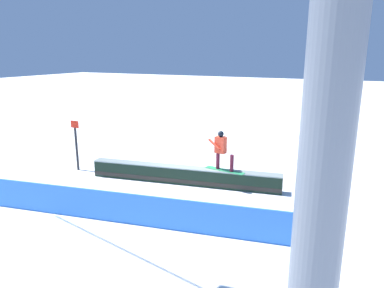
% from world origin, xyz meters
% --- Properties ---
extents(ground_plane, '(120.00, 120.00, 0.00)m').
position_xyz_m(ground_plane, '(0.00, 0.00, 0.00)').
color(ground_plane, white).
extents(grind_box, '(7.44, 1.77, 0.68)m').
position_xyz_m(grind_box, '(0.00, 0.00, 0.31)').
color(grind_box, black).
rests_on(grind_box, ground_plane).
extents(snowboarder, '(1.59, 0.50, 1.48)m').
position_xyz_m(snowboarder, '(-1.45, -0.30, 1.48)').
color(snowboarder, '#2A9557').
rests_on(snowboarder, grind_box).
extents(safety_fence, '(10.71, 1.97, 0.96)m').
position_xyz_m(safety_fence, '(0.00, 3.71, 0.48)').
color(safety_fence, '#377CE7').
rests_on(safety_fence, ground_plane).
extents(trail_marker, '(0.40, 0.10, 2.16)m').
position_xyz_m(trail_marker, '(4.87, 0.50, 1.15)').
color(trail_marker, '#262628').
rests_on(trail_marker, ground_plane).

